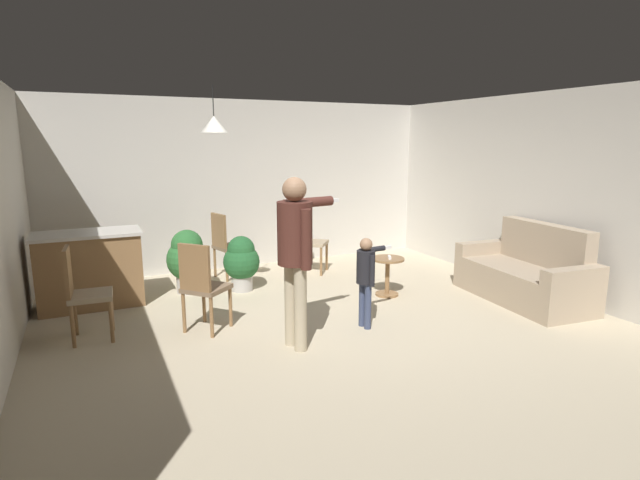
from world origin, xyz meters
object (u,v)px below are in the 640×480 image
object	(u,v)px
dining_chair_by_counter	(82,290)
side_table_by_couch	(387,272)
kitchen_counter	(90,269)
dining_chair_centre_back	(202,284)
couch_floral	(526,275)
spare_remote_on_table	(390,257)
potted_plant_by_wall	(241,261)
dining_chair_near_wall	(308,238)
potted_plant_corner	(188,258)
person_adult	(296,244)
person_child	(366,272)
dining_chair_spare	(226,243)

from	to	relation	value
dining_chair_by_counter	side_table_by_couch	bearing A→B (deg)	92.46
kitchen_counter	dining_chair_centre_back	world-z (taller)	dining_chair_centre_back
couch_floral	spare_remote_on_table	xyz separation A→B (m)	(-1.54, 0.89, 0.21)
kitchen_counter	side_table_by_couch	bearing A→B (deg)	-18.90
potted_plant_by_wall	spare_remote_on_table	size ratio (longest dim) A/B	5.94
couch_floral	dining_chair_near_wall	size ratio (longest dim) A/B	1.87
dining_chair_centre_back	potted_plant_corner	bearing A→B (deg)	133.49
kitchen_counter	person_adult	size ratio (longest dim) A/B	0.73
potted_plant_corner	person_child	bearing A→B (deg)	-55.02
person_adult	dining_chair_near_wall	size ratio (longest dim) A/B	1.72
dining_chair_by_counter	dining_chair_spare	xyz separation A→B (m)	(1.97, 1.72, 0.00)
dining_chair_by_counter	dining_chair_near_wall	size ratio (longest dim) A/B	1.00
person_child	potted_plant_by_wall	xyz separation A→B (m)	(-0.85, 1.95, -0.21)
kitchen_counter	spare_remote_on_table	size ratio (longest dim) A/B	9.69
couch_floral	dining_chair_centre_back	size ratio (longest dim) A/B	1.87
person_child	spare_remote_on_table	world-z (taller)	person_child
kitchen_counter	dining_chair_near_wall	bearing A→B (deg)	6.20
side_table_by_couch	dining_chair_spare	world-z (taller)	dining_chair_spare
dining_chair_by_counter	dining_chair_centre_back	bearing A→B (deg)	78.69
potted_plant_by_wall	side_table_by_couch	bearing A→B (deg)	-31.96
couch_floral	person_child	world-z (taller)	person_child
kitchen_counter	potted_plant_corner	xyz separation A→B (m)	(1.22, 0.07, 0.00)
side_table_by_couch	dining_chair_centre_back	bearing A→B (deg)	-174.39
kitchen_counter	side_table_by_couch	size ratio (longest dim) A/B	2.42
dining_chair_near_wall	person_adult	bearing A→B (deg)	13.68
kitchen_counter	potted_plant_by_wall	distance (m)	1.91
side_table_by_couch	person_child	xyz separation A→B (m)	(-0.86, -0.89, 0.31)
side_table_by_couch	person_adult	bearing A→B (deg)	-148.99
dining_chair_near_wall	potted_plant_by_wall	xyz separation A→B (m)	(-1.25, -0.51, -0.12)
potted_plant_by_wall	kitchen_counter	bearing A→B (deg)	174.85
potted_plant_corner	dining_chair_centre_back	bearing A→B (deg)	-95.03
kitchen_counter	person_child	xyz separation A→B (m)	(2.75, -2.12, 0.16)
potted_plant_by_wall	couch_floral	bearing A→B (deg)	-31.69
dining_chair_centre_back	dining_chair_spare	bearing A→B (deg)	116.94
kitchen_counter	dining_chair_centre_back	size ratio (longest dim) A/B	1.26
person_child	dining_chair_spare	size ratio (longest dim) A/B	1.02
person_child	dining_chair_near_wall	distance (m)	2.50
side_table_by_couch	spare_remote_on_table	size ratio (longest dim) A/B	4.00
dining_chair_spare	potted_plant_by_wall	bearing A→B (deg)	-13.48
dining_chair_centre_back	kitchen_counter	bearing A→B (deg)	174.60
dining_chair_near_wall	person_child	bearing A→B (deg)	30.77
dining_chair_centre_back	dining_chair_spare	world-z (taller)	same
dining_chair_spare	spare_remote_on_table	world-z (taller)	dining_chair_spare
person_adult	dining_chair_spare	world-z (taller)	person_adult
side_table_by_couch	person_adult	xyz separation A→B (m)	(-1.77, -1.06, 0.74)
person_child	potted_plant_by_wall	distance (m)	2.14
side_table_by_couch	person_child	bearing A→B (deg)	-134.14
person_child	dining_chair_centre_back	xyz separation A→B (m)	(-1.67, 0.64, -0.09)
side_table_by_couch	dining_chair_spare	distance (m)	2.49
kitchen_counter	potted_plant_corner	bearing A→B (deg)	3.16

